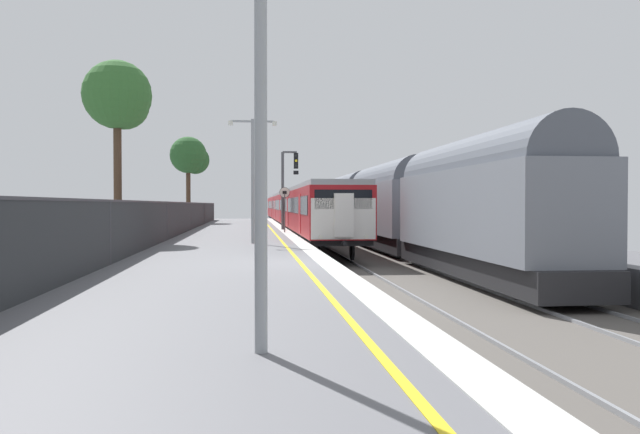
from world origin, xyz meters
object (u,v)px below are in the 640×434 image
at_px(speed_limit_sign, 285,204).
at_px(background_tree_centre, 119,99).
at_px(background_tree_left, 190,157).
at_px(platform_lamp_mid, 253,169).
at_px(signal_gantry, 287,181).
at_px(freight_train_adjacent_track, 390,203).
at_px(commuter_train_at_platform, 293,208).
at_px(platform_lamp_near, 261,52).

height_order(speed_limit_sign, background_tree_centre, background_tree_centre).
xyz_separation_m(background_tree_left, background_tree_centre, (-0.58, -28.04, 0.54)).
distance_m(platform_lamp_mid, background_tree_left, 31.59).
xyz_separation_m(signal_gantry, background_tree_centre, (-8.16, -11.24, 3.21)).
bearing_deg(speed_limit_sign, platform_lamp_mid, -100.43).
height_order(signal_gantry, platform_lamp_mid, platform_lamp_mid).
relative_size(platform_lamp_mid, background_tree_centre, 0.64).
xyz_separation_m(freight_train_adjacent_track, speed_limit_sign, (-5.85, 1.30, -0.02)).
bearing_deg(signal_gantry, commuter_train_at_platform, 84.84).
relative_size(signal_gantry, platform_lamp_near, 0.91).
bearing_deg(signal_gantry, freight_train_adjacent_track, -44.68).
distance_m(speed_limit_sign, platform_lamp_near, 29.72).
height_order(freight_train_adjacent_track, platform_lamp_mid, platform_lamp_mid).
bearing_deg(background_tree_left, platform_lamp_near, -83.95).
height_order(speed_limit_sign, background_tree_left, background_tree_left).
height_order(freight_train_adjacent_track, signal_gantry, signal_gantry).
relative_size(signal_gantry, background_tree_left, 0.66).
height_order(signal_gantry, platform_lamp_near, platform_lamp_near).
xyz_separation_m(freight_train_adjacent_track, platform_lamp_near, (-7.71, -28.31, 1.58)).
xyz_separation_m(signal_gantry, platform_lamp_near, (-2.23, -33.73, 0.13)).
relative_size(signal_gantry, speed_limit_sign, 1.93).
height_order(signal_gantry, background_tree_centre, background_tree_centre).
distance_m(platform_lamp_mid, background_tree_centre, 7.40).
bearing_deg(freight_train_adjacent_track, platform_lamp_near, -105.23).
xyz_separation_m(commuter_train_at_platform, platform_lamp_mid, (-3.70, -30.52, 1.79)).
bearing_deg(commuter_train_at_platform, platform_lamp_near, -94.23).
relative_size(freight_train_adjacent_track, background_tree_left, 5.55).
bearing_deg(background_tree_centre, background_tree_left, 88.82).
bearing_deg(background_tree_centre, speed_limit_sign, 42.43).
xyz_separation_m(signal_gantry, platform_lamp_mid, (-2.23, -14.21, -0.06)).
height_order(platform_lamp_near, background_tree_centre, background_tree_centre).
bearing_deg(signal_gantry, platform_lamp_mid, -98.92).
xyz_separation_m(commuter_train_at_platform, background_tree_centre, (-9.64, -27.55, 5.07)).
bearing_deg(platform_lamp_near, background_tree_left, 96.05).
bearing_deg(background_tree_left, commuter_train_at_platform, -3.07).
bearing_deg(commuter_train_at_platform, freight_train_adjacent_track, -79.56).
relative_size(speed_limit_sign, platform_lamp_near, 0.47).
distance_m(speed_limit_sign, background_tree_centre, 11.54).
height_order(freight_train_adjacent_track, speed_limit_sign, freight_train_adjacent_track).
bearing_deg(freight_train_adjacent_track, signal_gantry, 135.32).
bearing_deg(background_tree_left, freight_train_adjacent_track, -59.55).
bearing_deg(background_tree_centre, freight_train_adjacent_track, 23.10).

